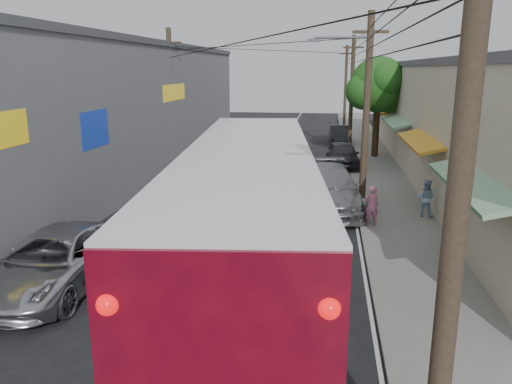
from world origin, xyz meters
TOP-DOWN VIEW (x-y plane):
  - sidewalk at (6.50, 20.00)m, footprint 3.00×80.00m
  - building_right at (10.99, 22.00)m, footprint 7.09×40.00m
  - building_left at (-8.50, 18.00)m, footprint 7.20×36.00m
  - utility_poles at (3.13, 20.33)m, footprint 11.80×45.28m
  - street_tree at (6.87, 26.02)m, footprint 4.40×4.00m
  - coach_bus at (1.83, 4.12)m, footprint 4.41×14.15m
  - jeepney at (-3.47, 4.00)m, footprint 2.63×5.58m
  - parked_suv at (3.80, 13.00)m, footprint 3.24×6.42m
  - parked_car_mid at (4.60, 22.34)m, footprint 2.15×4.63m
  - parked_car_far at (4.60, 32.11)m, footprint 1.74×4.43m
  - pedestrian_near at (5.40, 10.58)m, footprint 0.60×0.45m
  - pedestrian_far at (7.60, 12.03)m, footprint 0.88×0.80m

SIDE VIEW (x-z plane):
  - sidewalk at x=6.50m, z-range 0.00..0.12m
  - parked_car_far at x=4.60m, z-range 0.00..1.44m
  - parked_car_mid at x=4.60m, z-range 0.00..1.54m
  - jeepney at x=-3.47m, z-range 0.00..1.54m
  - pedestrian_far at x=7.60m, z-range 0.12..1.60m
  - pedestrian_near at x=5.40m, z-range 0.12..1.61m
  - parked_suv at x=3.80m, z-range 0.00..1.79m
  - coach_bus at x=1.83m, z-range 0.07..4.08m
  - building_right at x=10.99m, z-range 0.03..6.28m
  - building_left at x=-8.50m, z-range 0.03..7.28m
  - utility_poles at x=3.13m, z-range 0.13..8.13m
  - street_tree at x=6.87m, z-range 1.37..7.97m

